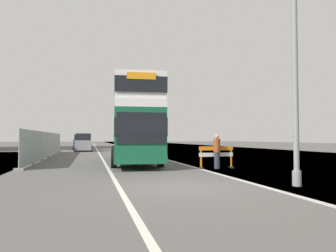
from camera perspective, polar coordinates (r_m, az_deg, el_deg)
The scene contains 8 objects.
ground at distance 10.52m, azimuth 4.96°, elevation -10.91°, with size 140.00×280.00×0.10m.
double_decker_bus at distance 20.50m, azimuth -6.17°, elevation 0.56°, with size 3.29×11.67×4.75m.
lamppost_foreground at distance 11.53m, azimuth 21.74°, elevation 12.72°, with size 0.29×0.70×9.45m.
roadworks_barrier at distance 16.60m, azimuth 8.61°, elevation -5.04°, with size 1.85×0.49×1.12m.
construction_site_fence at distance 26.84m, azimuth -20.77°, elevation -3.25°, with size 0.44×20.60×2.06m.
car_oncoming_near at distance 39.21m, azimuth -14.87°, elevation -2.96°, with size 2.04×4.33×2.10m.
car_receding_mid at distance 45.28m, azimuth -15.27°, elevation -2.85°, with size 2.06×4.26×2.05m.
pedestrian_at_kerb at distance 16.41m, azimuth 8.74°, elevation -4.53°, with size 0.34×0.34×1.74m.
Camera 1 is at (-2.72, -9.71, 1.55)m, focal length 34.08 mm.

